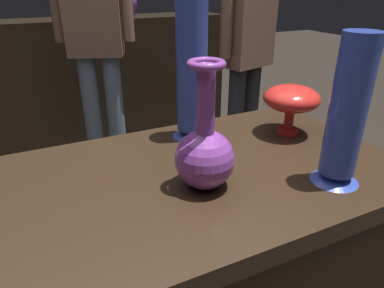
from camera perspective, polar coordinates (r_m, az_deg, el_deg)
display_plinth at (r=1.15m, az=-1.62°, el=-22.48°), size 1.20×0.64×0.80m
back_display_shelf at (r=3.02m, az=-19.26°, el=9.41°), size 2.60×0.40×0.99m
vase_centerpiece at (r=0.81m, az=2.12°, el=-1.27°), size 0.14×0.14×0.30m
vase_tall_behind at (r=1.14m, az=16.07°, el=7.03°), size 0.18×0.18×0.16m
vase_left_accent at (r=0.87m, az=24.12°, el=4.07°), size 0.12×0.12×0.36m
vase_right_accent at (r=1.05m, az=-0.05°, el=11.17°), size 0.12×0.12×0.41m
shelf_vase_right at (r=2.99m, az=-10.36°, el=22.05°), size 0.13×0.13×0.20m
visitor_near_right at (r=2.30m, az=9.14°, el=15.98°), size 0.46×0.26×1.52m
visitor_center_back at (r=2.24m, az=-15.82°, el=18.07°), size 0.45×0.28×1.70m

